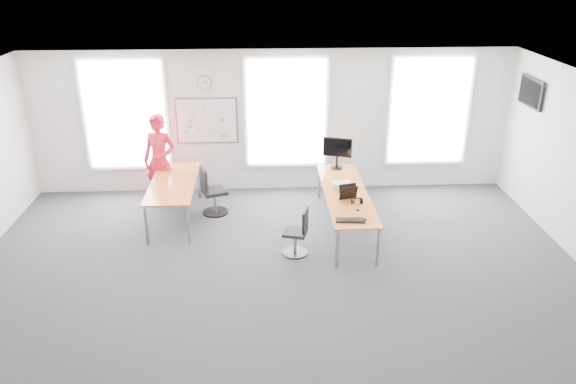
{
  "coord_description": "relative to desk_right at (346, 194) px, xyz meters",
  "views": [
    {
      "loc": [
        -0.24,
        -7.35,
        4.79
      ],
      "look_at": [
        0.2,
        1.2,
        1.1
      ],
      "focal_mm": 35.0,
      "sensor_mm": 36.0,
      "label": 1
    }
  ],
  "objects": [
    {
      "name": "floor",
      "position": [
        -1.3,
        -2.02,
        -0.67
      ],
      "size": [
        10.0,
        10.0,
        0.0
      ],
      "primitive_type": "plane",
      "color": "#25252A",
      "rests_on": "ground"
    },
    {
      "name": "ceiling",
      "position": [
        -1.3,
        -2.02,
        2.33
      ],
      "size": [
        10.0,
        10.0,
        0.0
      ],
      "primitive_type": "plane",
      "rotation": [
        3.14,
        0.0,
        0.0
      ],
      "color": "white",
      "rests_on": "ground"
    },
    {
      "name": "wall_back",
      "position": [
        -1.3,
        1.98,
        0.83
      ],
      "size": [
        10.0,
        0.0,
        10.0
      ],
      "primitive_type": "plane",
      "rotation": [
        1.57,
        0.0,
        0.0
      ],
      "color": "white",
      "rests_on": "ground"
    },
    {
      "name": "window_left",
      "position": [
        -4.3,
        1.95,
        1.03
      ],
      "size": [
        1.6,
        0.06,
        2.2
      ],
      "primitive_type": "cube",
      "color": "silver",
      "rests_on": "wall_back"
    },
    {
      "name": "window_mid",
      "position": [
        -1.0,
        1.95,
        1.03
      ],
      "size": [
        1.6,
        0.06,
        2.2
      ],
      "primitive_type": "cube",
      "color": "silver",
      "rests_on": "wall_back"
    },
    {
      "name": "window_right",
      "position": [
        2.0,
        1.95,
        1.03
      ],
      "size": [
        1.6,
        0.06,
        2.2
      ],
      "primitive_type": "cube",
      "color": "silver",
      "rests_on": "wall_back"
    },
    {
      "name": "desk_right",
      "position": [
        0.0,
        0.0,
        0.0
      ],
      "size": [
        0.79,
        2.95,
        0.72
      ],
      "color": "#DE8741",
      "rests_on": "ground"
    },
    {
      "name": "desk_left",
      "position": [
        -3.2,
        0.52,
        0.04
      ],
      "size": [
        0.85,
        2.12,
        0.77
      ],
      "color": "#DE8741",
      "rests_on": "ground"
    },
    {
      "name": "chair_right",
      "position": [
        -0.94,
        -0.95,
        -0.31
      ],
      "size": [
        0.47,
        0.46,
        0.83
      ],
      "rotation": [
        0.0,
        0.0,
        -1.84
      ],
      "color": "black",
      "rests_on": "ground"
    },
    {
      "name": "chair_left",
      "position": [
        -2.52,
        0.74,
        -0.25
      ],
      "size": [
        0.56,
        0.56,
        0.96
      ],
      "rotation": [
        0.0,
        0.0,
        1.93
      ],
      "color": "black",
      "rests_on": "ground"
    },
    {
      "name": "person",
      "position": [
        -3.56,
        1.25,
        0.27
      ],
      "size": [
        0.79,
        0.63,
        1.88
      ],
      "primitive_type": "imported",
      "rotation": [
        0.0,
        0.0,
        -0.3
      ],
      "color": "red",
      "rests_on": "ground"
    },
    {
      "name": "whiteboard",
      "position": [
        -2.65,
        1.95,
        0.88
      ],
      "size": [
        1.2,
        0.03,
        0.9
      ],
      "primitive_type": "cube",
      "color": "white",
      "rests_on": "wall_back"
    },
    {
      "name": "wall_clock",
      "position": [
        -2.65,
        1.95,
        1.68
      ],
      "size": [
        0.3,
        0.04,
        0.3
      ],
      "primitive_type": "cylinder",
      "rotation": [
        1.57,
        0.0,
        0.0
      ],
      "color": "gray",
      "rests_on": "wall_back"
    },
    {
      "name": "tv",
      "position": [
        3.65,
        0.98,
        1.63
      ],
      "size": [
        0.06,
        0.9,
        0.55
      ],
      "primitive_type": "cube",
      "color": "black",
      "rests_on": "wall_right"
    },
    {
      "name": "keyboard",
      "position": [
        -0.1,
        -1.19,
        0.06
      ],
      "size": [
        0.5,
        0.22,
        0.02
      ],
      "primitive_type": "cube",
      "rotation": [
        0.0,
        0.0,
        -0.11
      ],
      "color": "black",
      "rests_on": "desk_right"
    },
    {
      "name": "mouse",
      "position": [
        0.15,
        -1.17,
        0.07
      ],
      "size": [
        0.09,
        0.12,
        0.04
      ],
      "primitive_type": "ellipsoid",
      "rotation": [
        0.0,
        0.0,
        0.21
      ],
      "color": "black",
      "rests_on": "desk_right"
    },
    {
      "name": "lens_cap",
      "position": [
        0.09,
        -0.79,
        0.05
      ],
      "size": [
        0.06,
        0.06,
        0.01
      ],
      "primitive_type": "cylinder",
      "rotation": [
        0.0,
        0.0,
        -0.02
      ],
      "color": "black",
      "rests_on": "desk_right"
    },
    {
      "name": "headphones",
      "position": [
        0.11,
        -0.52,
        0.1
      ],
      "size": [
        0.2,
        0.11,
        0.12
      ],
      "rotation": [
        0.0,
        0.0,
        0.18
      ],
      "color": "black",
      "rests_on": "desk_right"
    },
    {
      "name": "laptop_sleeve",
      "position": [
        -0.0,
        -0.3,
        0.18
      ],
      "size": [
        0.34,
        0.25,
        0.27
      ],
      "rotation": [
        0.0,
        0.0,
        0.25
      ],
      "color": "black",
      "rests_on": "desk_right"
    },
    {
      "name": "paper_stack",
      "position": [
        -0.06,
        0.18,
        0.1
      ],
      "size": [
        0.35,
        0.27,
        0.11
      ],
      "primitive_type": "cube",
      "rotation": [
        0.0,
        0.0,
        -0.07
      ],
      "color": "beige",
      "rests_on": "desk_right"
    },
    {
      "name": "monitor",
      "position": [
        -0.01,
        1.21,
        0.44
      ],
      "size": [
        0.57,
        0.25,
        0.65
      ],
      "rotation": [
        0.0,
        0.0,
        -0.32
      ],
      "color": "black",
      "rests_on": "desk_right"
    }
  ]
}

